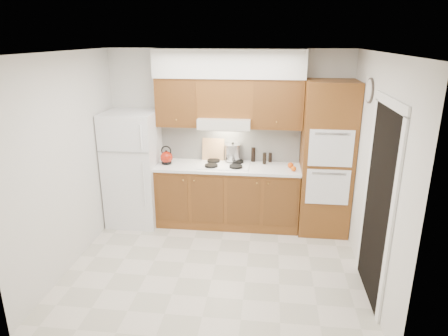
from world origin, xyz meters
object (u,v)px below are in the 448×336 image
at_px(oven_cabinet, 326,159).
at_px(stock_pot, 233,152).
at_px(kettle, 166,157).
at_px(fridge, 133,168).

distance_m(oven_cabinet, stock_pot, 1.37).
relative_size(oven_cabinet, kettle, 12.01).
height_order(fridge, kettle, fridge).
bearing_deg(oven_cabinet, kettle, -179.99).
distance_m(fridge, kettle, 0.54).
distance_m(fridge, oven_cabinet, 2.86).
xyz_separation_m(fridge, stock_pot, (1.49, 0.24, 0.23)).
relative_size(oven_cabinet, stock_pot, 9.00).
bearing_deg(oven_cabinet, stock_pot, 171.52).
distance_m(oven_cabinet, kettle, 2.33).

